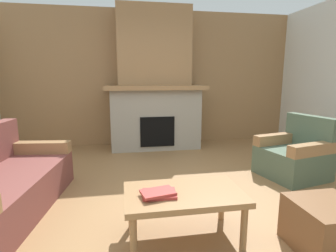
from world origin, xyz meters
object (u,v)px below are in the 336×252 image
object	(u,v)px
fireplace	(155,88)
armchair	(295,156)
ottoman	(327,227)
coffee_table	(184,197)

from	to	relation	value
fireplace	armchair	xyz separation A→B (m)	(1.73, -1.96, -0.87)
ottoman	fireplace	bearing A→B (deg)	105.25
fireplace	armchair	size ratio (longest dim) A/B	2.98
coffee_table	ottoman	size ratio (longest dim) A/B	1.92
ottoman	coffee_table	bearing A→B (deg)	161.96
coffee_table	armchair	bearing A→B (deg)	31.77
fireplace	coffee_table	distance (m)	3.23
coffee_table	ottoman	world-z (taller)	coffee_table
armchair	ottoman	xyz separation A→B (m)	(-0.78, -1.52, -0.09)
fireplace	coffee_table	size ratio (longest dim) A/B	2.70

